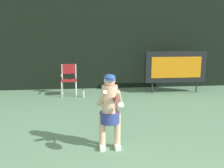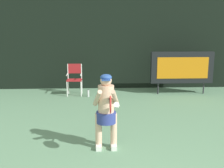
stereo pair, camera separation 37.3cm
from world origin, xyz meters
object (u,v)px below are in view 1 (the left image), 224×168
scoreboard (175,67)px  tennis_player (110,109)px  umpire_chair (69,78)px  tennis_racket (116,104)px  water_bottle (83,94)px

scoreboard → tennis_player: bearing=-122.4°
umpire_chair → tennis_racket: tennis_racket is taller
water_bottle → tennis_racket: size_ratio=0.44×
tennis_player → water_bottle: bearing=97.3°
umpire_chair → water_bottle: size_ratio=4.08×
umpire_chair → water_bottle: bearing=-35.0°
umpire_chair → tennis_player: bearing=-77.1°
scoreboard → tennis_racket: 5.57m
tennis_player → tennis_racket: 0.55m
water_bottle → umpire_chair: bearing=145.0°
umpire_chair → scoreboard: bearing=-0.7°
tennis_player → umpire_chair: bearing=102.9°
scoreboard → tennis_player: scoreboard is taller
umpire_chair → tennis_racket: bearing=-77.7°
scoreboard → umpire_chair: scoreboard is taller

